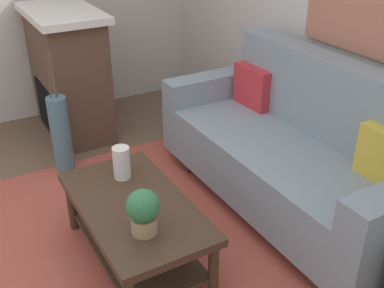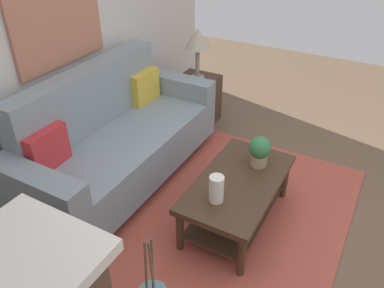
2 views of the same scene
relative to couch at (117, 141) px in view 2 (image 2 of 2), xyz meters
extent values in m
plane|color=brown|center=(-0.06, -1.62, -0.43)|extent=(8.88, 8.88, 0.00)
cube|color=silver|center=(-0.06, 0.54, 0.92)|extent=(4.88, 0.10, 2.70)
cube|color=#B24C3D|center=(-0.06, -1.12, -0.42)|extent=(2.60, 1.88, 0.01)
cube|color=gray|center=(0.00, -0.06, -0.11)|extent=(1.71, 0.84, 0.40)
cube|color=gray|center=(0.00, 0.26, 0.37)|extent=(1.71, 0.20, 0.56)
cube|color=gray|center=(-0.95, -0.06, -0.01)|extent=(0.20, 0.84, 0.60)
cube|color=gray|center=(0.95, -0.06, -0.01)|extent=(0.20, 0.84, 0.60)
cube|color=#422D1E|center=(-0.75, -0.06, -0.37)|extent=(0.08, 0.74, 0.12)
cube|color=#422D1E|center=(0.75, -0.06, -0.37)|extent=(0.08, 0.74, 0.12)
cube|color=red|center=(-0.65, 0.13, 0.25)|extent=(0.37, 0.14, 0.32)
cube|color=gold|center=(0.65, 0.13, 0.25)|extent=(0.36, 0.13, 0.32)
cube|color=#422D1E|center=(0.00, -1.20, -0.03)|extent=(1.10, 0.60, 0.05)
cube|color=#422D1E|center=(0.00, -1.20, -0.31)|extent=(0.98, 0.50, 0.02)
cylinder|color=#422D1E|center=(-0.49, -1.45, -0.24)|extent=(0.06, 0.06, 0.38)
cylinder|color=#422D1E|center=(0.49, -1.45, -0.24)|extent=(0.06, 0.06, 0.38)
cylinder|color=#422D1E|center=(-0.49, -0.95, -0.24)|extent=(0.06, 0.06, 0.38)
cylinder|color=#422D1E|center=(0.49, -0.95, -0.24)|extent=(0.06, 0.06, 0.38)
cylinder|color=white|center=(-0.29, -1.15, 0.11)|extent=(0.11, 0.11, 0.21)
cylinder|color=tan|center=(0.28, -1.26, 0.05)|extent=(0.14, 0.14, 0.10)
sphere|color=#337846|center=(0.28, -1.26, 0.17)|extent=(0.18, 0.18, 0.18)
cube|color=#422D1E|center=(1.35, -0.11, -0.15)|extent=(0.44, 0.44, 0.56)
cylinder|color=gray|center=(1.35, -0.11, 0.14)|extent=(0.16, 0.16, 0.02)
cylinder|color=gray|center=(1.35, -0.11, 0.30)|extent=(0.05, 0.05, 0.35)
cone|color=#B2A893|center=(1.35, -0.11, 0.59)|extent=(0.28, 0.28, 0.22)
cylinder|color=brown|center=(-1.27, -1.28, 0.40)|extent=(0.02, 0.02, 0.36)
cylinder|color=brown|center=(-1.30, -1.26, 0.40)|extent=(0.02, 0.02, 0.36)
cylinder|color=brown|center=(-1.30, -1.29, 0.40)|extent=(0.03, 0.04, 0.36)
cube|color=#B77056|center=(0.00, 0.47, 1.13)|extent=(0.96, 0.03, 0.94)
camera|label=1|loc=(2.13, -2.03, 1.60)|focal=43.74mm
camera|label=2|loc=(-2.25, -2.04, 1.88)|focal=35.96mm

